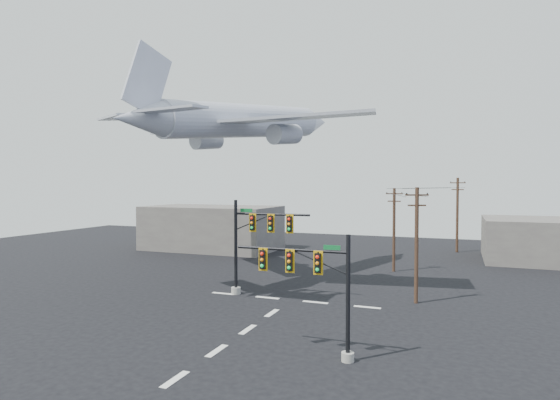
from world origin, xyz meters
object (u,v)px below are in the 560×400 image
at_px(utility_pole_c, 457,213).
at_px(airliner, 245,122).
at_px(signal_mast_far, 253,242).
at_px(utility_pole_a, 417,243).
at_px(signal_mast_near, 318,288).
at_px(utility_pole_b, 394,228).

relative_size(utility_pole_c, airliner, 0.35).
bearing_deg(utility_pole_c, airliner, -109.22).
bearing_deg(signal_mast_far, airliner, 120.76).
distance_m(signal_mast_far, utility_pole_a, 12.83).
relative_size(signal_mast_near, utility_pole_c, 0.66).
height_order(utility_pole_b, utility_pole_c, utility_pole_c).
distance_m(signal_mast_far, utility_pole_b, 17.61).
bearing_deg(airliner, utility_pole_c, -19.10).
height_order(signal_mast_far, utility_pole_a, utility_pole_a).
bearing_deg(utility_pole_b, signal_mast_far, -114.40).
height_order(utility_pole_c, airliner, airliner).
xyz_separation_m(signal_mast_near, utility_pole_a, (3.81, 13.52, 0.93)).
bearing_deg(signal_mast_near, utility_pole_b, 88.95).
bearing_deg(signal_mast_far, utility_pole_c, 64.39).
distance_m(signal_mast_near, utility_pole_c, 43.67).
height_order(utility_pole_a, utility_pole_c, utility_pole_c).
distance_m(signal_mast_near, airliner, 23.61).
bearing_deg(signal_mast_far, signal_mast_near, -51.71).
xyz_separation_m(signal_mast_near, signal_mast_far, (-8.81, 11.15, 0.67)).
bearing_deg(utility_pole_c, signal_mast_near, -82.48).
distance_m(utility_pole_a, utility_pole_b, 13.04).
bearing_deg(airliner, signal_mast_far, -132.99).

